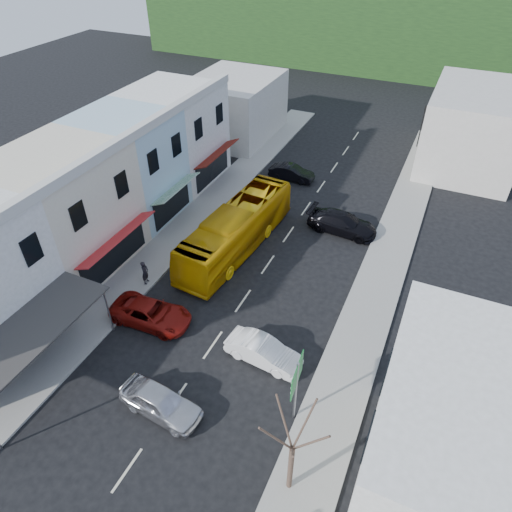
{
  "coord_description": "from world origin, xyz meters",
  "views": [
    {
      "loc": [
        9.45,
        -14.79,
        20.24
      ],
      "look_at": [
        0.0,
        6.0,
        2.2
      ],
      "focal_mm": 32.0,
      "sensor_mm": 36.0,
      "label": 1
    }
  ],
  "objects_px": {
    "car_white": "(263,351)",
    "direction_sign": "(296,392)",
    "traffic_signal": "(421,127)",
    "car_silver": "(161,402)",
    "street_tree": "(292,449)",
    "bus": "(236,231)",
    "pedestrian_left": "(145,272)",
    "car_red": "(151,313)"
  },
  "relations": [
    {
      "from": "bus",
      "to": "car_red",
      "type": "distance_m",
      "value": 8.85
    },
    {
      "from": "pedestrian_left",
      "to": "direction_sign",
      "type": "distance_m",
      "value": 13.46
    },
    {
      "from": "pedestrian_left",
      "to": "direction_sign",
      "type": "height_order",
      "value": "direction_sign"
    },
    {
      "from": "bus",
      "to": "car_silver",
      "type": "bearing_deg",
      "value": -74.81
    },
    {
      "from": "car_red",
      "to": "bus",
      "type": "bearing_deg",
      "value": -11.95
    },
    {
      "from": "direction_sign",
      "to": "bus",
      "type": "bearing_deg",
      "value": 123.14
    },
    {
      "from": "street_tree",
      "to": "direction_sign",
      "type": "bearing_deg",
      "value": 107.4
    },
    {
      "from": "pedestrian_left",
      "to": "street_tree",
      "type": "relative_size",
      "value": 0.27
    },
    {
      "from": "car_white",
      "to": "direction_sign",
      "type": "bearing_deg",
      "value": -127.89
    },
    {
      "from": "car_red",
      "to": "direction_sign",
      "type": "relative_size",
      "value": 1.11
    },
    {
      "from": "direction_sign",
      "to": "traffic_signal",
      "type": "relative_size",
      "value": 0.94
    },
    {
      "from": "street_tree",
      "to": "traffic_signal",
      "type": "xyz_separation_m",
      "value": [
        -0.46,
        37.32,
        -0.96
      ]
    },
    {
      "from": "bus",
      "to": "pedestrian_left",
      "type": "distance_m",
      "value": 7.07
    },
    {
      "from": "traffic_signal",
      "to": "car_silver",
      "type": "bearing_deg",
      "value": 93.19
    },
    {
      "from": "bus",
      "to": "car_white",
      "type": "height_order",
      "value": "bus"
    },
    {
      "from": "car_red",
      "to": "pedestrian_left",
      "type": "distance_m",
      "value": 3.54
    },
    {
      "from": "street_tree",
      "to": "bus",
      "type": "bearing_deg",
      "value": 123.75
    },
    {
      "from": "car_white",
      "to": "bus",
      "type": "bearing_deg",
      "value": 39.63
    },
    {
      "from": "car_silver",
      "to": "pedestrian_left",
      "type": "xyz_separation_m",
      "value": [
        -6.26,
        7.61,
        0.3
      ]
    },
    {
      "from": "car_white",
      "to": "street_tree",
      "type": "height_order",
      "value": "street_tree"
    },
    {
      "from": "car_white",
      "to": "direction_sign",
      "type": "xyz_separation_m",
      "value": [
        2.8,
        -2.63,
        1.38
      ]
    },
    {
      "from": "car_silver",
      "to": "traffic_signal",
      "type": "relative_size",
      "value": 1.0
    },
    {
      "from": "car_white",
      "to": "car_red",
      "type": "relative_size",
      "value": 0.96
    },
    {
      "from": "pedestrian_left",
      "to": "street_tree",
      "type": "height_order",
      "value": "street_tree"
    },
    {
      "from": "car_silver",
      "to": "traffic_signal",
      "type": "xyz_separation_m",
      "value": [
        6.66,
        36.44,
        1.51
      ]
    },
    {
      "from": "pedestrian_left",
      "to": "traffic_signal",
      "type": "relative_size",
      "value": 0.38
    },
    {
      "from": "street_tree",
      "to": "traffic_signal",
      "type": "relative_size",
      "value": 1.43
    },
    {
      "from": "pedestrian_left",
      "to": "car_silver",
      "type": "bearing_deg",
      "value": -151.06
    },
    {
      "from": "car_silver",
      "to": "car_red",
      "type": "distance_m",
      "value": 6.33
    },
    {
      "from": "bus",
      "to": "street_tree",
      "type": "xyz_separation_m",
      "value": [
        9.68,
        -14.49,
        1.61
      ]
    },
    {
      "from": "car_white",
      "to": "direction_sign",
      "type": "height_order",
      "value": "direction_sign"
    },
    {
      "from": "car_red",
      "to": "traffic_signal",
      "type": "xyz_separation_m",
      "value": [
        10.65,
        31.53,
        1.51
      ]
    },
    {
      "from": "traffic_signal",
      "to": "street_tree",
      "type": "bearing_deg",
      "value": 104.26
    },
    {
      "from": "car_red",
      "to": "car_silver",
      "type": "bearing_deg",
      "value": -143.5
    },
    {
      "from": "bus",
      "to": "car_white",
      "type": "xyz_separation_m",
      "value": [
        5.86,
        -8.59,
        -0.85
      ]
    },
    {
      "from": "car_white",
      "to": "street_tree",
      "type": "relative_size",
      "value": 0.7
    },
    {
      "from": "car_red",
      "to": "direction_sign",
      "type": "distance_m",
      "value": 10.49
    },
    {
      "from": "car_red",
      "to": "traffic_signal",
      "type": "relative_size",
      "value": 1.04
    },
    {
      "from": "car_silver",
      "to": "direction_sign",
      "type": "height_order",
      "value": "direction_sign"
    },
    {
      "from": "traffic_signal",
      "to": "car_white",
      "type": "bearing_deg",
      "value": 97.44
    },
    {
      "from": "direction_sign",
      "to": "traffic_signal",
      "type": "height_order",
      "value": "traffic_signal"
    },
    {
      "from": "street_tree",
      "to": "traffic_signal",
      "type": "distance_m",
      "value": 37.34
    }
  ]
}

